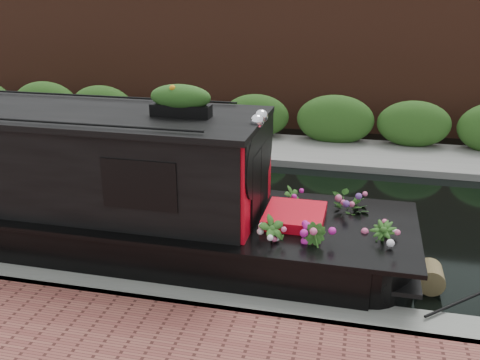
# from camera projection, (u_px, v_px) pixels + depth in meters

# --- Properties ---
(ground) EXTENTS (80.00, 80.00, 0.00)m
(ground) POSITION_uv_depth(u_px,v_px,m) (198.00, 210.00, 10.64)
(ground) COLOR black
(ground) RESTS_ON ground
(near_bank_coping) EXTENTS (40.00, 0.60, 0.50)m
(near_bank_coping) POSITION_uv_depth(u_px,v_px,m) (129.00, 299.00, 7.63)
(near_bank_coping) COLOR slate
(near_bank_coping) RESTS_ON ground
(far_bank_path) EXTENTS (40.00, 2.40, 0.34)m
(far_bank_path) POSITION_uv_depth(u_px,v_px,m) (244.00, 150.00, 14.48)
(far_bank_path) COLOR slate
(far_bank_path) RESTS_ON ground
(far_hedge) EXTENTS (40.00, 1.10, 2.80)m
(far_hedge) POSITION_uv_depth(u_px,v_px,m) (251.00, 141.00, 15.30)
(far_hedge) COLOR #2B551C
(far_hedge) RESTS_ON ground
(far_brick_wall) EXTENTS (40.00, 1.00, 8.00)m
(far_brick_wall) POSITION_uv_depth(u_px,v_px,m) (265.00, 123.00, 17.22)
(far_brick_wall) COLOR #4F281B
(far_brick_wall) RESTS_ON ground
(rope_fender) EXTENTS (0.39, 0.46, 0.39)m
(rope_fender) POSITION_uv_depth(u_px,v_px,m) (430.00, 277.00, 7.84)
(rope_fender) COLOR brown
(rope_fender) RESTS_ON ground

